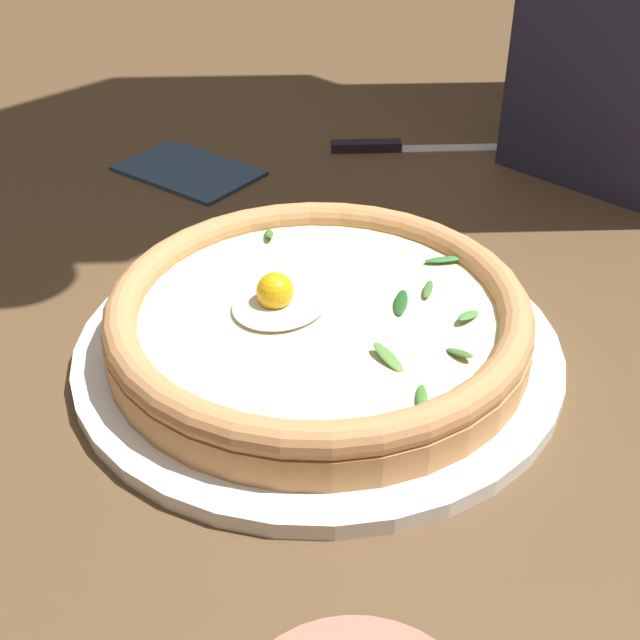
{
  "coord_description": "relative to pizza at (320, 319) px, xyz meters",
  "views": [
    {
      "loc": [
        -0.4,
        -0.34,
        0.37
      ],
      "look_at": [
        -0.03,
        -0.0,
        0.03
      ],
      "focal_mm": 48.28,
      "sensor_mm": 36.0,
      "label": 1
    }
  ],
  "objects": [
    {
      "name": "ground_plane",
      "position": [
        0.03,
        0.0,
        -0.05
      ],
      "size": [
        2.4,
        2.4,
        0.03
      ],
      "primitive_type": "cube",
      "color": "brown",
      "rests_on": "ground"
    },
    {
      "name": "pizza_plate",
      "position": [
        0.0,
        -0.0,
        -0.03
      ],
      "size": [
        0.35,
        0.35,
        0.01
      ],
      "primitive_type": "cylinder",
      "color": "white",
      "rests_on": "ground"
    },
    {
      "name": "folded_napkin",
      "position": [
        0.14,
        0.31,
        -0.03
      ],
      "size": [
        0.1,
        0.15,
        0.01
      ],
      "primitive_type": "cube",
      "rotation": [
        0.0,
        0.0,
        1.66
      ],
      "color": "#324965",
      "rests_on": "ground"
    },
    {
      "name": "pizza",
      "position": [
        0.0,
        0.0,
        0.0
      ],
      "size": [
        0.3,
        0.3,
        0.05
      ],
      "color": "tan",
      "rests_on": "pizza_plate"
    },
    {
      "name": "table_knife",
      "position": [
        0.34,
        0.18,
        -0.03
      ],
      "size": [
        0.17,
        0.17,
        0.01
      ],
      "color": "silver",
      "rests_on": "ground"
    }
  ]
}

